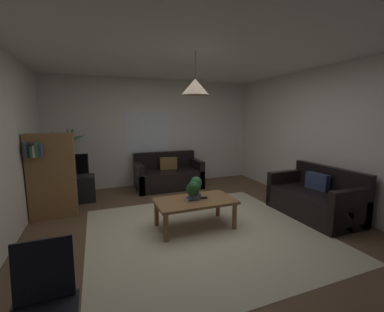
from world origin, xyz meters
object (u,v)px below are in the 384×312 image
potted_plant_on_table (194,188)px  book_on_table_0 (191,199)px  tv_stand (71,190)px  potted_palm_corner (69,166)px  pendant_lamp (195,87)px  folding_chair (43,304)px  couch_right_side (315,200)px  bookshelf_corner (52,176)px  tv (69,166)px  coffee_table (195,204)px  book_on_table_1 (192,198)px  couch_under_window (168,176)px  remote_on_table_0 (202,198)px

potted_plant_on_table → book_on_table_0: bearing=-169.0°
book_on_table_0 → tv_stand: tv_stand is taller
potted_palm_corner → potted_plant_on_table: bearing=-51.6°
book_on_table_0 → pendant_lamp: size_ratio=0.25×
potted_palm_corner → folding_chair: size_ratio=1.76×
couch_right_side → potted_plant_on_table: 2.11m
potted_plant_on_table → bookshelf_corner: (-2.03, 1.16, 0.10)m
tv → folding_chair: 3.60m
couch_right_side → pendant_lamp: bearing=-98.3°
tv_stand → tv: tv is taller
tv → potted_palm_corner: potted_palm_corner is taller
couch_right_side → coffee_table: size_ratio=1.21×
coffee_table → bookshelf_corner: size_ratio=0.84×
book_on_table_1 → tv: size_ratio=0.17×
book_on_table_0 → tv_stand: (-1.80, 1.92, -0.19)m
bookshelf_corner → tv: bearing=75.7°
coffee_table → potted_plant_on_table: potted_plant_on_table is taller
potted_palm_corner → bookshelf_corner: potted_palm_corner is taller
bookshelf_corner → couch_under_window: bearing=24.7°
couch_right_side → potted_palm_corner: potted_palm_corner is taller
potted_palm_corner → pendant_lamp: pendant_lamp is taller
couch_under_window → tv_stand: 2.08m
coffee_table → potted_plant_on_table: bearing=86.1°
book_on_table_1 → folding_chair: 2.35m
bookshelf_corner → coffee_table: bearing=-30.4°
coffee_table → book_on_table_0: (-0.05, 0.02, 0.07)m
tv → pendant_lamp: size_ratio=1.21×
remote_on_table_0 → folding_chair: bearing=151.9°
potted_plant_on_table → folding_chair: folding_chair is taller
coffee_table → folding_chair: bearing=-135.3°
couch_under_window → potted_palm_corner: 2.15m
book_on_table_1 → tv_stand: tv_stand is taller
tv → bookshelf_corner: bookshelf_corner is taller
book_on_table_0 → pendant_lamp: 1.62m
tv → couch_right_side: bearing=-29.6°
potted_plant_on_table → folding_chair: 2.40m
couch_under_window → potted_palm_corner: size_ratio=0.98×
tv_stand → couch_right_side: bearing=-29.8°
couch_right_side → book_on_table_0: size_ratio=9.65×
tv → potted_palm_corner: (-0.04, 0.50, -0.09)m
book_on_table_0 → tv_stand: 2.63m
coffee_table → tv: bearing=133.9°
potted_plant_on_table → folding_chair: bearing=-134.8°
couch_right_side → book_on_table_0: bearing=-98.7°
coffee_table → folding_chair: size_ratio=1.35×
potted_palm_corner → bookshelf_corner: size_ratio=1.09×
couch_under_window → potted_plant_on_table: (-0.22, -2.19, 0.34)m
book_on_table_0 → pendant_lamp: (0.05, -0.02, 1.62)m
bookshelf_corner → remote_on_table_0: bearing=-28.7°
potted_plant_on_table → potted_palm_corner: bearing=128.4°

